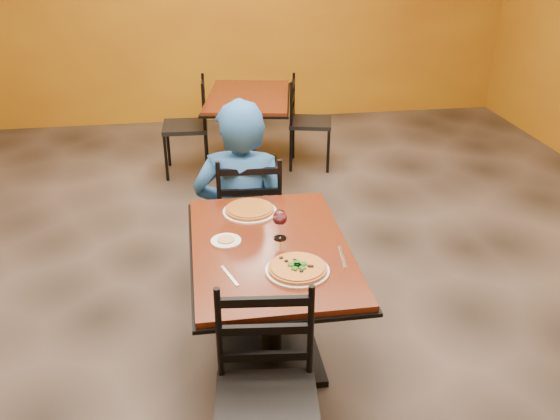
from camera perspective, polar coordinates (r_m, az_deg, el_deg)
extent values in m
cube|color=black|center=(3.89, -1.89, -9.36)|extent=(7.00, 8.00, 0.01)
cube|color=#5D260E|center=(3.08, -0.95, -3.67)|extent=(0.80, 1.20, 0.03)
cube|color=black|center=(3.09, -0.95, -4.07)|extent=(0.83, 1.23, 0.02)
cylinder|color=black|center=(3.27, -0.91, -9.20)|extent=(0.12, 0.12, 0.66)
cube|color=black|center=(3.49, -0.86, -13.86)|extent=(0.55, 0.55, 0.04)
cube|color=#5D260E|center=(5.73, -3.08, 10.85)|extent=(0.94, 1.25, 0.03)
cube|color=black|center=(5.73, -3.08, 10.62)|extent=(0.98, 1.28, 0.02)
cylinder|color=black|center=(5.84, -3.00, 7.40)|extent=(0.11, 0.11, 0.66)
cube|color=black|center=(5.96, -2.92, 4.21)|extent=(0.60, 0.60, 0.04)
imported|color=#1C529A|center=(3.86, -3.73, 1.43)|extent=(0.71, 0.53, 1.30)
cylinder|color=white|center=(2.85, 1.69, -5.85)|extent=(0.31, 0.31, 0.01)
cylinder|color=maroon|center=(2.84, 1.70, -5.58)|extent=(0.28, 0.28, 0.02)
cylinder|color=white|center=(3.41, -2.93, -0.15)|extent=(0.31, 0.31, 0.01)
cylinder|color=#BC8324|center=(3.40, -2.94, 0.10)|extent=(0.28, 0.28, 0.02)
cylinder|color=white|center=(3.11, -5.22, -2.99)|extent=(0.16, 0.16, 0.01)
cylinder|color=tan|center=(3.11, -5.23, -2.84)|extent=(0.09, 0.09, 0.01)
cube|color=silver|center=(2.83, -4.88, -6.32)|extent=(0.08, 0.18, 0.00)
cube|color=silver|center=(2.98, 6.04, -4.49)|extent=(0.04, 0.21, 0.00)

